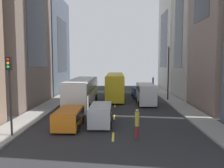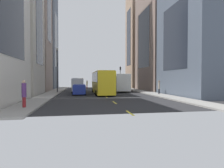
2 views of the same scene
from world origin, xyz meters
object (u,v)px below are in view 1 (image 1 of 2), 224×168
at_px(city_bus_white, 83,90).
at_px(pedestrian_crossing_mid, 153,81).
at_px(car_silver_0, 101,113).
at_px(pedestrian_waiting_curb, 65,87).
at_px(car_blue_1, 139,91).
at_px(pedestrian_crossing_near, 137,123).
at_px(traffic_light_near_corner, 10,81).
at_px(delivery_van_white, 146,92).
at_px(car_orange_2, 69,117).
at_px(streetcar_yellow, 115,84).

relative_size(city_bus_white, pedestrian_crossing_mid, 5.50).
height_order(car_silver_0, pedestrian_waiting_curb, pedestrian_waiting_curb).
height_order(car_silver_0, car_blue_1, car_silver_0).
height_order(pedestrian_crossing_near, traffic_light_near_corner, traffic_light_near_corner).
xyz_separation_m(delivery_van_white, traffic_light_near_corner, (-11.12, -13.32, 2.52)).
relative_size(pedestrian_crossing_near, pedestrian_waiting_curb, 1.03).
bearing_deg(car_blue_1, pedestrian_crossing_near, -95.66).
distance_m(car_silver_0, pedestrian_waiting_curb, 20.09).
bearing_deg(city_bus_white, delivery_van_white, 10.52).
height_order(city_bus_white, delivery_van_white, city_bus_white).
relative_size(city_bus_white, car_blue_1, 2.50).
xyz_separation_m(car_silver_0, car_blue_1, (4.72, 15.86, -0.08)).
xyz_separation_m(city_bus_white, pedestrian_waiting_curb, (-4.48, 10.32, -0.75)).
distance_m(car_orange_2, traffic_light_near_corner, 5.38).
height_order(streetcar_yellow, car_blue_1, streetcar_yellow).
relative_size(car_blue_1, pedestrian_waiting_curb, 2.36).
bearing_deg(traffic_light_near_corner, pedestrian_waiting_curb, 93.15).
bearing_deg(pedestrian_crossing_mid, traffic_light_near_corner, -47.79).
xyz_separation_m(city_bus_white, car_silver_0, (2.82, -8.40, -1.01)).
distance_m(car_orange_2, pedestrian_crossing_near, 5.89).
xyz_separation_m(delivery_van_white, pedestrian_waiting_curb, (-12.34, 8.86, -0.26)).
distance_m(city_bus_white, car_silver_0, 8.91).
height_order(car_silver_0, car_orange_2, car_silver_0).
distance_m(delivery_van_white, pedestrian_crossing_mid, 20.22).
bearing_deg(traffic_light_near_corner, pedestrian_crossing_near, 0.43).
relative_size(streetcar_yellow, pedestrian_crossing_mid, 5.55).
relative_size(delivery_van_white, traffic_light_near_corner, 0.97).
height_order(streetcar_yellow, delivery_van_white, streetcar_yellow).
bearing_deg(pedestrian_crossing_near, delivery_van_white, -16.63).
xyz_separation_m(car_silver_0, traffic_light_near_corner, (-6.08, -3.47, 3.03)).
bearing_deg(car_blue_1, pedestrian_waiting_curb, 166.64).
bearing_deg(car_silver_0, pedestrian_waiting_curb, 111.30).
distance_m(delivery_van_white, traffic_light_near_corner, 17.54).
distance_m(city_bus_white, pedestrian_crossing_mid, 24.36).
relative_size(delivery_van_white, car_orange_2, 1.28).
xyz_separation_m(car_silver_0, car_orange_2, (-2.52, -0.92, -0.11)).
height_order(pedestrian_crossing_mid, traffic_light_near_corner, traffic_light_near_corner).
bearing_deg(pedestrian_crossing_near, car_silver_0, 32.55).
bearing_deg(car_silver_0, delivery_van_white, 62.89).
bearing_deg(pedestrian_crossing_mid, car_orange_2, -43.97).
bearing_deg(traffic_light_near_corner, pedestrian_crossing_mid, 65.53).
bearing_deg(streetcar_yellow, car_orange_2, -102.66).
xyz_separation_m(pedestrian_waiting_curb, traffic_light_near_corner, (1.22, -22.18, 2.78)).
bearing_deg(pedestrian_crossing_near, car_orange_2, 58.05).
xyz_separation_m(car_orange_2, pedestrian_crossing_mid, (11.53, 30.61, 0.41)).
height_order(delivery_van_white, pedestrian_waiting_curb, delivery_van_white).
bearing_deg(car_orange_2, streetcar_yellow, 77.34).
height_order(streetcar_yellow, pedestrian_crossing_near, streetcar_yellow).
relative_size(streetcar_yellow, car_silver_0, 2.82).
relative_size(city_bus_white, traffic_light_near_corner, 2.15).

